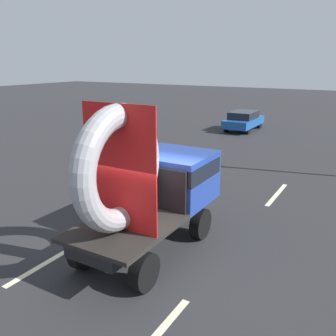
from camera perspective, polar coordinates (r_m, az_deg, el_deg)
name	(u,v)px	position (r m, az deg, el deg)	size (l,w,h in m)	color
ground_plane	(146,251)	(9.76, -3.40, -12.70)	(120.00, 120.00, 0.00)	#28282B
flatbed_truck	(153,183)	(9.26, -2.35, -2.38)	(2.02, 4.75, 3.90)	black
distant_sedan	(244,120)	(26.59, 11.66, 7.31)	(1.75, 4.08, 1.33)	black
lane_dash_left_near	(42,265)	(9.62, -18.98, -14.08)	(2.11, 0.16, 0.01)	beige
lane_dash_left_far	(191,178)	(15.41, 3.53, -1.57)	(2.71, 0.16, 0.01)	beige
lane_dash_right_near	(159,332)	(7.29, -1.36, -24.13)	(2.12, 0.16, 0.01)	beige
lane_dash_right_far	(277,194)	(14.12, 16.54, -3.95)	(2.61, 0.16, 0.01)	beige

